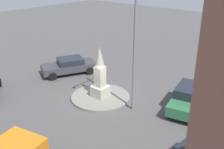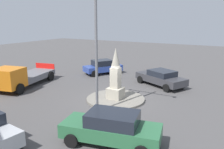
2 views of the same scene
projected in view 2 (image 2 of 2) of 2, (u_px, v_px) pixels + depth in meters
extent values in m
plane|color=#4F4C4C|center=(116.00, 100.00, 16.31)|extent=(80.00, 80.00, 0.00)
cylinder|color=gray|center=(116.00, 99.00, 16.30)|extent=(4.09, 4.09, 0.15)
cube|color=#B2AA99|center=(116.00, 93.00, 16.19)|extent=(1.02, 1.02, 0.76)
cube|color=#B2AA99|center=(116.00, 78.00, 15.94)|extent=(0.60, 0.60, 1.42)
cone|color=#B2AA99|center=(116.00, 58.00, 15.61)|extent=(0.66, 0.66, 1.38)
cylinder|color=slate|center=(96.00, 48.00, 13.06)|extent=(0.16, 0.16, 7.99)
cube|color=#38383D|center=(160.00, 79.00, 19.73)|extent=(4.82, 3.64, 0.58)
cube|color=#1E232D|center=(162.00, 73.00, 19.48)|extent=(2.56, 2.40, 0.47)
cylinder|color=black|center=(140.00, 80.00, 20.58)|extent=(0.67, 0.49, 0.64)
cylinder|color=black|center=(155.00, 77.00, 21.55)|extent=(0.67, 0.49, 0.64)
cylinder|color=black|center=(166.00, 88.00, 18.04)|extent=(0.67, 0.49, 0.64)
cylinder|color=black|center=(182.00, 84.00, 19.01)|extent=(0.67, 0.49, 0.64)
cube|color=#2D479E|center=(103.00, 68.00, 24.03)|extent=(3.47, 4.17, 0.56)
cube|color=#1E232D|center=(102.00, 63.00, 23.86)|extent=(2.30, 2.42, 0.58)
cylinder|color=black|center=(94.00, 74.00, 22.76)|extent=(0.53, 0.66, 0.64)
cylinder|color=black|center=(88.00, 71.00, 24.18)|extent=(0.53, 0.66, 0.64)
cylinder|color=black|center=(118.00, 71.00, 24.02)|extent=(0.53, 0.66, 0.64)
cylinder|color=black|center=(111.00, 68.00, 25.43)|extent=(0.53, 0.66, 0.64)
cylinder|color=black|center=(18.00, 141.00, 10.16)|extent=(0.66, 0.29, 0.64)
cube|color=#2D6B42|center=(111.00, 131.00, 10.45)|extent=(4.73, 2.54, 0.64)
cube|color=#1E232D|center=(113.00, 119.00, 10.28)|extent=(2.52, 1.95, 0.57)
cylinder|color=black|center=(148.00, 134.00, 10.83)|extent=(0.67, 0.35, 0.64)
cylinder|color=black|center=(86.00, 125.00, 11.76)|extent=(0.67, 0.35, 0.64)
cylinder|color=black|center=(71.00, 141.00, 10.23)|extent=(0.67, 0.35, 0.64)
cube|color=orange|center=(8.00, 78.00, 17.69)|extent=(2.47, 2.30, 1.50)
cube|color=slate|center=(33.00, 76.00, 20.59)|extent=(2.93, 4.44, 0.49)
cube|color=red|center=(45.00, 66.00, 22.34)|extent=(1.99, 0.49, 0.50)
cylinder|color=black|center=(20.00, 89.00, 17.46)|extent=(0.45, 0.88, 0.84)
cylinder|color=black|center=(51.00, 76.00, 21.46)|extent=(0.45, 0.88, 0.84)
cylinder|color=black|center=(31.00, 74.00, 22.07)|extent=(0.45, 0.88, 0.84)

